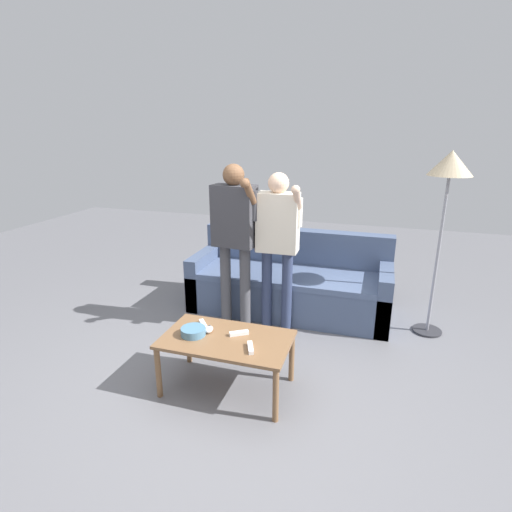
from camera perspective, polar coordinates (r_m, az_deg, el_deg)
name	(u,v)px	position (r m, az deg, el deg)	size (l,w,h in m)	color
ground_plane	(230,389)	(3.33, -3.76, -18.26)	(12.00, 12.00, 0.00)	slate
couch	(290,284)	(4.51, 4.88, -3.90)	(2.14, 0.84, 0.85)	#475675
coffee_table	(227,344)	(3.14, -4.19, -12.34)	(0.97, 0.57, 0.44)	brown
snack_bowl	(193,331)	(3.17, -8.87, -10.49)	(0.19, 0.19, 0.06)	teal
game_remote_nunchuk	(209,329)	(3.19, -6.66, -10.27)	(0.06, 0.09, 0.05)	white
floor_lamp	(449,175)	(4.03, 25.68, 10.34)	(0.39, 0.39, 1.77)	#2D2D33
player_center	(278,234)	(3.84, 3.08, 3.08)	(0.47, 0.33, 1.57)	#2D3856
player_left	(234,228)	(3.88, -3.08, 3.92)	(0.48, 0.40, 1.64)	#47474C
game_remote_wand_near	(239,333)	(3.14, -2.42, -10.85)	(0.14, 0.11, 0.03)	white
game_remote_wand_far	(250,348)	(2.95, -0.79, -12.83)	(0.09, 0.15, 0.03)	white
game_remote_wand_spare	(203,325)	(3.29, -7.46, -9.61)	(0.13, 0.15, 0.03)	white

